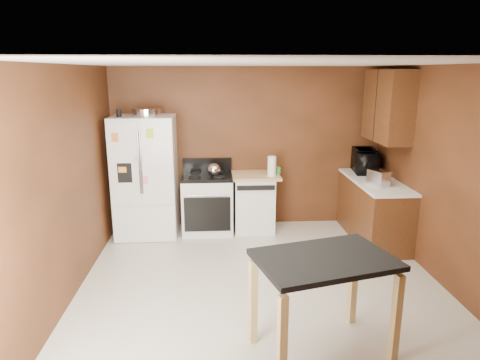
{
  "coord_description": "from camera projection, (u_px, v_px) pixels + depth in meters",
  "views": [
    {
      "loc": [
        -0.53,
        -4.39,
        2.42
      ],
      "look_at": [
        -0.2,
        0.85,
        1.08
      ],
      "focal_mm": 32.0,
      "sensor_mm": 36.0,
      "label": 1
    }
  ],
  "objects": [
    {
      "name": "floor",
      "position": [
        262.0,
        290.0,
        4.88
      ],
      "size": [
        4.5,
        4.5,
        0.0
      ],
      "primitive_type": "plane",
      "color": "beige",
      "rests_on": "ground"
    },
    {
      "name": "ceiling",
      "position": [
        266.0,
        63.0,
        4.26
      ],
      "size": [
        4.5,
        4.5,
        0.0
      ],
      "primitive_type": "plane",
      "rotation": [
        3.14,
        0.0,
        0.0
      ],
      "color": "white",
      "rests_on": "ground"
    },
    {
      "name": "wall_back",
      "position": [
        247.0,
        148.0,
        6.75
      ],
      "size": [
        4.2,
        0.0,
        4.2
      ],
      "primitive_type": "plane",
      "rotation": [
        1.57,
        0.0,
        0.0
      ],
      "color": "brown",
      "rests_on": "ground"
    },
    {
      "name": "wall_front",
      "position": [
        310.0,
        287.0,
        2.39
      ],
      "size": [
        4.2,
        0.0,
        4.2
      ],
      "primitive_type": "plane",
      "rotation": [
        -1.57,
        0.0,
        0.0
      ],
      "color": "brown",
      "rests_on": "ground"
    },
    {
      "name": "wall_left",
      "position": [
        63.0,
        187.0,
        4.45
      ],
      "size": [
        0.0,
        4.5,
        4.5
      ],
      "primitive_type": "plane",
      "rotation": [
        1.57,
        0.0,
        1.57
      ],
      "color": "brown",
      "rests_on": "ground"
    },
    {
      "name": "wall_right",
      "position": [
        454.0,
        181.0,
        4.7
      ],
      "size": [
        0.0,
        4.5,
        4.5
      ],
      "primitive_type": "plane",
      "rotation": [
        1.57,
        0.0,
        -1.57
      ],
      "color": "brown",
      "rests_on": "ground"
    },
    {
      "name": "roasting_pan",
      "position": [
        146.0,
        112.0,
        6.18
      ],
      "size": [
        0.41,
        0.41,
        0.1
      ],
      "primitive_type": "cylinder",
      "color": "silver",
      "rests_on": "refrigerator"
    },
    {
      "name": "pen_cup",
      "position": [
        119.0,
        113.0,
        6.01
      ],
      "size": [
        0.07,
        0.07,
        0.11
      ],
      "primitive_type": "cylinder",
      "color": "black",
      "rests_on": "refrigerator"
    },
    {
      "name": "kettle",
      "position": [
        214.0,
        170.0,
        6.37
      ],
      "size": [
        0.2,
        0.2,
        0.2
      ],
      "primitive_type": "sphere",
      "color": "silver",
      "rests_on": "gas_range"
    },
    {
      "name": "paper_towel",
      "position": [
        272.0,
        166.0,
        6.43
      ],
      "size": [
        0.14,
        0.14,
        0.3
      ],
      "primitive_type": "cylinder",
      "rotation": [
        0.0,
        0.0,
        0.08
      ],
      "color": "white",
      "rests_on": "dishwasher"
    },
    {
      "name": "green_canister",
      "position": [
        278.0,
        170.0,
        6.61
      ],
      "size": [
        0.11,
        0.11,
        0.1
      ],
      "primitive_type": "cylinder",
      "rotation": [
        0.0,
        0.0,
        -0.26
      ],
      "color": "green",
      "rests_on": "dishwasher"
    },
    {
      "name": "toaster",
      "position": [
        379.0,
        178.0,
        5.87
      ],
      "size": [
        0.27,
        0.33,
        0.21
      ],
      "primitive_type": "cube",
      "rotation": [
        0.0,
        0.0,
        0.39
      ],
      "color": "silver",
      "rests_on": "right_cabinets"
    },
    {
      "name": "microwave",
      "position": [
        365.0,
        162.0,
        6.63
      ],
      "size": [
        0.47,
        0.63,
        0.32
      ],
      "primitive_type": "imported",
      "rotation": [
        0.0,
        0.0,
        1.45
      ],
      "color": "black",
      "rests_on": "right_cabinets"
    },
    {
      "name": "refrigerator",
      "position": [
        146.0,
        177.0,
        6.37
      ],
      "size": [
        0.9,
        0.8,
        1.8
      ],
      "color": "white",
      "rests_on": "ground"
    },
    {
      "name": "gas_range",
      "position": [
        208.0,
        202.0,
        6.59
      ],
      "size": [
        0.76,
        0.68,
        1.1
      ],
      "color": "white",
      "rests_on": "ground"
    },
    {
      "name": "dishwasher",
      "position": [
        254.0,
        202.0,
        6.66
      ],
      "size": [
        0.78,
        0.63,
        0.89
      ],
      "color": "white",
      "rests_on": "ground"
    },
    {
      "name": "right_cabinets",
      "position": [
        378.0,
        179.0,
        6.2
      ],
      "size": [
        0.63,
        1.58,
        2.45
      ],
      "color": "#5C2B19",
      "rests_on": "ground"
    },
    {
      "name": "island",
      "position": [
        324.0,
        273.0,
        3.63
      ],
      "size": [
        1.29,
        1.02,
        0.91
      ],
      "color": "black",
      "rests_on": "ground"
    }
  ]
}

